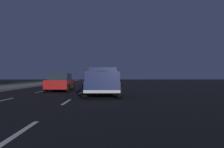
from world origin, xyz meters
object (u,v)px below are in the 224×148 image
object	(u,v)px
pickup_truck	(103,81)
sedan_white	(103,81)
sedan_green	(62,79)
sedan_red	(60,82)

from	to	relation	value
pickup_truck	sedan_white	world-z (taller)	pickup_truck
pickup_truck	sedan_green	size ratio (longest dim) A/B	1.23
sedan_red	sedan_green	bearing A→B (deg)	10.32
sedan_green	sedan_white	distance (m)	13.95
sedan_green	sedan_white	bearing A→B (deg)	-150.01
pickup_truck	sedan_green	distance (m)	24.58
pickup_truck	sedan_white	bearing A→B (deg)	0.65
sedan_white	pickup_truck	bearing A→B (deg)	-179.35
sedan_green	sedan_red	bearing A→B (deg)	-169.68
sedan_green	sedan_white	size ratio (longest dim) A/B	1.00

